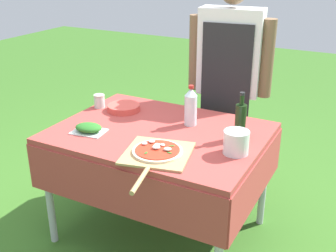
% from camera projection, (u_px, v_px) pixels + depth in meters
% --- Properties ---
extents(ground_plane, '(12.00, 12.00, 0.00)m').
position_uv_depth(ground_plane, '(160.00, 231.00, 2.82)').
color(ground_plane, '#386B23').
extents(prep_table, '(1.26, 0.94, 0.74)m').
position_uv_depth(prep_table, '(160.00, 143.00, 2.56)').
color(prep_table, '#A83D38').
rests_on(prep_table, ground).
extents(person_cook, '(0.59, 0.24, 1.59)m').
position_uv_depth(person_cook, '(229.00, 74.00, 2.96)').
color(person_cook, '#70604C').
rests_on(person_cook, ground).
extents(pizza_on_peel, '(0.41, 0.61, 0.05)m').
position_uv_depth(pizza_on_peel, '(157.00, 153.00, 2.22)').
color(pizza_on_peel, tan).
rests_on(pizza_on_peel, prep_table).
extents(oil_bottle, '(0.06, 0.06, 0.28)m').
position_uv_depth(oil_bottle, '(240.00, 121.00, 2.38)').
color(oil_bottle, black).
rests_on(oil_bottle, prep_table).
extents(water_bottle, '(0.08, 0.08, 0.25)m').
position_uv_depth(water_bottle, '(191.00, 107.00, 2.57)').
color(water_bottle, silver).
rests_on(water_bottle, prep_table).
extents(herb_container, '(0.21, 0.17, 0.05)m').
position_uv_depth(herb_container, '(89.00, 128.00, 2.50)').
color(herb_container, silver).
rests_on(herb_container, prep_table).
extents(mixing_tub, '(0.14, 0.14, 0.13)m').
position_uv_depth(mixing_tub, '(236.00, 142.00, 2.23)').
color(mixing_tub, silver).
rests_on(mixing_tub, prep_table).
extents(plate_stack, '(0.22, 0.22, 0.04)m').
position_uv_depth(plate_stack, '(124.00, 108.00, 2.84)').
color(plate_stack, '#DB4C42').
rests_on(plate_stack, prep_table).
extents(sauce_jar, '(0.07, 0.07, 0.09)m').
position_uv_depth(sauce_jar, '(99.00, 102.00, 2.88)').
color(sauce_jar, silver).
rests_on(sauce_jar, prep_table).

